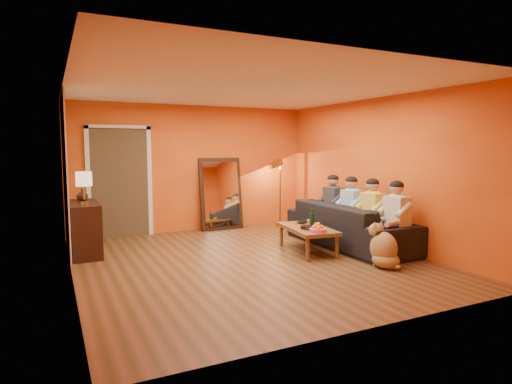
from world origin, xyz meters
name	(u,v)px	position (x,y,z in m)	size (l,w,h in m)	color
room_shell	(240,175)	(0.00, 0.37, 1.30)	(5.00, 5.50, 2.60)	brown
white_accent	(65,174)	(-2.48, 1.75, 1.30)	(0.02, 1.90, 2.58)	white
doorway_recess	(119,183)	(-1.50, 2.83, 1.05)	(1.06, 0.30, 2.10)	#3F2D19
door_jamb_left	(88,184)	(-2.07, 2.71, 1.05)	(0.08, 0.06, 2.20)	white
door_jamb_right	(150,182)	(-0.93, 2.71, 1.05)	(0.08, 0.06, 2.20)	white
door_header	(118,127)	(-1.50, 2.71, 2.12)	(1.22, 0.06, 0.08)	white
mirror_frame	(221,194)	(0.55, 2.63, 0.76)	(0.92, 0.06, 1.52)	black
mirror_glass	(222,194)	(0.55, 2.59, 0.76)	(0.78, 0.02, 1.36)	white
sideboard	(85,228)	(-2.24, 1.55, 0.42)	(0.44, 1.18, 0.85)	black
table_lamp	(84,188)	(-2.24, 1.25, 1.10)	(0.24, 0.24, 0.51)	beige
sofa	(349,225)	(2.00, 0.14, 0.38)	(1.02, 2.60, 0.76)	black
coffee_table	(307,239)	(1.10, 0.09, 0.21)	(0.62, 1.22, 0.42)	brown
floor_lamp	(280,194)	(1.84, 2.35, 0.72)	(0.30, 0.24, 1.44)	#AD8F32
dog	(384,245)	(1.60, -1.17, 0.33)	(0.36, 0.56, 0.66)	#A4864A
person_far_left	(397,220)	(2.13, -0.86, 0.61)	(0.70, 0.44, 1.22)	beige
person_mid_left	(373,215)	(2.13, -0.31, 0.61)	(0.70, 0.44, 1.22)	gold
person_mid_right	(352,211)	(2.13, 0.24, 0.61)	(0.70, 0.44, 1.22)	#94BBE5
person_far_right	(333,207)	(2.13, 0.79, 0.61)	(0.70, 0.44, 1.22)	#2F2F34
fruit_bowl	(318,227)	(1.00, -0.36, 0.50)	(0.26, 0.26, 0.16)	#E75195
wine_bottle	(312,218)	(1.15, 0.04, 0.58)	(0.07, 0.07, 0.31)	black
tumbler	(310,222)	(1.22, 0.21, 0.47)	(0.11, 0.11, 0.10)	#B27F3F
laptop	(305,222)	(1.28, 0.44, 0.43)	(0.34, 0.22, 0.03)	black
book_lower	(305,229)	(0.92, -0.11, 0.43)	(0.18, 0.24, 0.02)	black
book_mid	(305,228)	(0.93, -0.10, 0.45)	(0.18, 0.24, 0.02)	#B42F14
book_upper	(305,227)	(0.92, -0.12, 0.47)	(0.15, 0.20, 0.02)	black
vase	(82,195)	(-2.24, 1.80, 0.95)	(0.19, 0.19, 0.19)	black
flowers	(81,178)	(-2.24, 1.80, 1.23)	(0.17, 0.17, 0.51)	#B42F14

